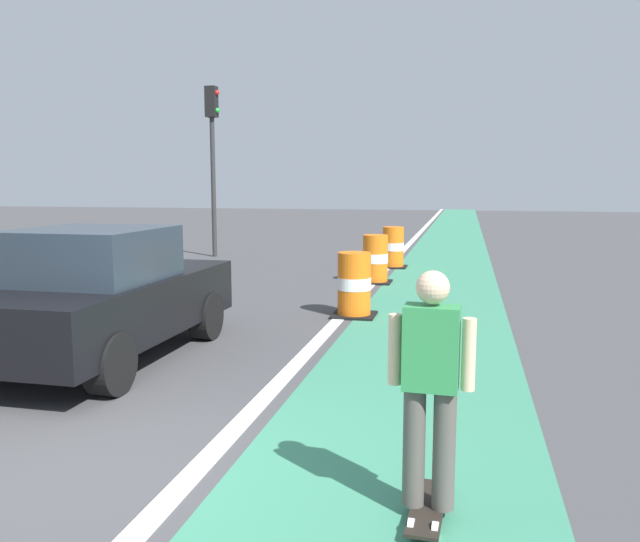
{
  "coord_description": "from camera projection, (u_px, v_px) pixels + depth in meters",
  "views": [
    {
      "loc": [
        2.91,
        -4.3,
        2.25
      ],
      "look_at": [
        1.06,
        3.85,
        1.1
      ],
      "focal_mm": 36.08,
      "sensor_mm": 36.0,
      "label": 1
    }
  ],
  "objects": [
    {
      "name": "lane_divider_stripe",
      "position": [
        384.0,
        271.0,
        16.5
      ],
      "size": [
        0.2,
        80.0,
        0.01
      ],
      "primitive_type": "cube",
      "color": "silver",
      "rests_on": "ground"
    },
    {
      "name": "traffic_light_corner",
      "position": [
        213.0,
        141.0,
        19.32
      ],
      "size": [
        0.41,
        0.32,
        5.1
      ],
      "color": "#2D2D2D",
      "rests_on": "ground"
    },
    {
      "name": "traffic_barrel_front",
      "position": [
        354.0,
        285.0,
        10.86
      ],
      "size": [
        0.73,
        0.73,
        1.09
      ],
      "color": "orange",
      "rests_on": "ground"
    },
    {
      "name": "skateboarder_on_lane",
      "position": [
        430.0,
        387.0,
        4.24
      ],
      "size": [
        0.57,
        0.81,
        1.69
      ],
      "color": "black",
      "rests_on": "ground"
    },
    {
      "name": "traffic_barrel_mid",
      "position": [
        375.0,
        260.0,
        14.51
      ],
      "size": [
        0.73,
        0.73,
        1.09
      ],
      "color": "orange",
      "rests_on": "ground"
    },
    {
      "name": "traffic_barrel_back",
      "position": [
        393.0,
        248.0,
        17.15
      ],
      "size": [
        0.73,
        0.73,
        1.09
      ],
      "color": "orange",
      "rests_on": "ground"
    },
    {
      "name": "bike_lane_strip",
      "position": [
        443.0,
        273.0,
        16.17
      ],
      "size": [
        2.5,
        80.0,
        0.01
      ],
      "primitive_type": "cube",
      "color": "#387F60",
      "rests_on": "ground"
    },
    {
      "name": "parked_sedan_nearest",
      "position": [
        102.0,
        296.0,
        8.12
      ],
      "size": [
        1.95,
        4.12,
        1.7
      ],
      "color": "black",
      "rests_on": "ground"
    },
    {
      "name": "ground_plane",
      "position": [
        82.0,
        468.0,
        5.1
      ],
      "size": [
        100.0,
        100.0,
        0.0
      ],
      "primitive_type": "plane",
      "color": "#424244"
    }
  ]
}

